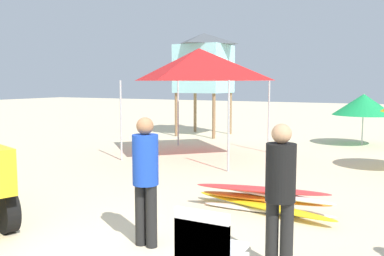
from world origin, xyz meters
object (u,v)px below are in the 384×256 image
Objects in this scene: lifeguard_near_left at (280,188)px; lifeguard_near_center at (146,173)px; stacked_plastic_chairs at (208,255)px; surfboard_pile at (265,200)px; beach_umbrella_left at (364,104)px; lifeguard_tower at (204,63)px; popup_canopy at (199,65)px.

lifeguard_near_center is at bearing -177.84° from lifeguard_near_left.
stacked_plastic_chairs is at bearing -40.15° from lifeguard_near_center.
lifeguard_near_left is at bearing -68.24° from surfboard_pile.
beach_umbrella_left is (-0.19, 10.26, 0.41)m from lifeguard_near_left.
lifeguard_tower is 2.01× the size of beach_umbrella_left.
stacked_plastic_chairs is 0.64× the size of lifeguard_near_left.
lifeguard_near_left reaches higher than stacked_plastic_chairs.
lifeguard_near_left is 0.52× the size of popup_canopy.
surfboard_pile is (-0.54, 3.22, -0.41)m from stacked_plastic_chairs.
lifeguard_tower is (-1.94, 4.30, 0.27)m from popup_canopy.
beach_umbrella_left is at bearing 91.05° from lifeguard_near_left.
beach_umbrella_left is at bearing 85.91° from surfboard_pile.
popup_canopy is at bearing -65.68° from lifeguard_tower.
lifeguard_near_left is 12.04m from lifeguard_tower.
surfboard_pile is at bearing -51.76° from popup_canopy.
lifeguard_near_center is at bearing -113.64° from surfboard_pile.
stacked_plastic_chairs is 1.32m from lifeguard_near_left.
lifeguard_near_center is (-1.67, -0.06, 0.00)m from lifeguard_near_left.
popup_canopy is at bearing 110.84° from lifeguard_near_center.
stacked_plastic_chairs is 11.55m from beach_umbrella_left.
lifeguard_near_left is 0.41× the size of lifeguard_tower.
beach_umbrella_left reaches higher than surfboard_pile.
beach_umbrella_left reaches higher than lifeguard_near_center.
lifeguard_tower is at bearing 121.60° from surfboard_pile.
popup_canopy reaches higher than lifeguard_near_center.
beach_umbrella_left reaches higher than stacked_plastic_chairs.
stacked_plastic_chairs is 0.53× the size of beach_umbrella_left.
popup_canopy is (-3.98, 6.02, 1.60)m from lifeguard_near_left.
popup_canopy is (-3.74, 7.28, 1.91)m from stacked_plastic_chairs.
stacked_plastic_chairs is 8.41m from popup_canopy.
lifeguard_near_center reaches higher than lifeguard_near_left.
lifeguard_tower is at bearing 112.30° from lifeguard_near_center.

